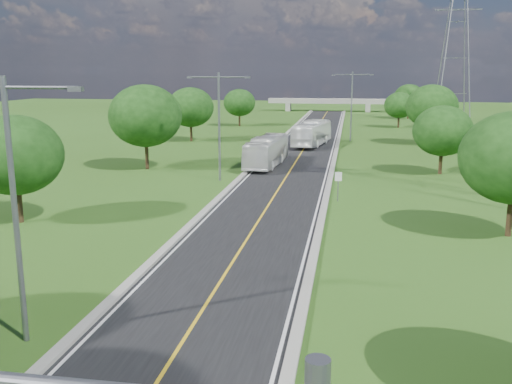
# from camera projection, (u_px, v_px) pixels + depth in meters

# --- Properties ---
(ground) EXTENTS (260.00, 260.00, 0.00)m
(ground) POSITION_uv_depth(u_px,v_px,m) (298.00, 158.00, 67.27)
(ground) COLOR #2C4D15
(ground) RESTS_ON ground
(road) EXTENTS (8.00, 150.00, 0.06)m
(road) POSITION_uv_depth(u_px,v_px,m) (302.00, 151.00, 73.05)
(road) COLOR black
(road) RESTS_ON ground
(curb_left) EXTENTS (0.50, 150.00, 0.22)m
(curb_left) POSITION_uv_depth(u_px,v_px,m) (270.00, 150.00, 73.72)
(curb_left) COLOR gray
(curb_left) RESTS_ON ground
(curb_right) EXTENTS (0.50, 150.00, 0.22)m
(curb_right) POSITION_uv_depth(u_px,v_px,m) (336.00, 151.00, 72.35)
(curb_right) COLOR gray
(curb_right) RESTS_ON ground
(speed_limit_sign) EXTENTS (0.55, 0.09, 2.40)m
(speed_limit_sign) POSITION_uv_depth(u_px,v_px,m) (338.00, 182.00, 44.86)
(speed_limit_sign) COLOR slate
(speed_limit_sign) RESTS_ON ground
(overpass) EXTENTS (30.00, 3.00, 3.20)m
(overpass) POSITION_uv_depth(u_px,v_px,m) (328.00, 102.00, 143.93)
(overpass) COLOR gray
(overpass) RESTS_ON ground
(streetlight_near_left) EXTENTS (5.90, 0.25, 10.00)m
(streetlight_near_left) POSITION_uv_depth(u_px,v_px,m) (13.00, 189.00, 20.69)
(streetlight_near_left) COLOR slate
(streetlight_near_left) RESTS_ON ground
(streetlight_mid_left) EXTENTS (5.90, 0.25, 10.00)m
(streetlight_mid_left) POSITION_uv_depth(u_px,v_px,m) (219.00, 117.00, 52.53)
(streetlight_mid_left) COLOR slate
(streetlight_mid_left) RESTS_ON ground
(streetlight_far_right) EXTENTS (5.90, 0.25, 10.00)m
(streetlight_far_right) POSITION_uv_depth(u_px,v_px,m) (352.00, 100.00, 82.42)
(streetlight_far_right) COLOR slate
(streetlight_far_right) RESTS_ON ground
(power_tower_far) EXTENTS (9.00, 6.40, 28.00)m
(power_tower_far) POSITION_uv_depth(u_px,v_px,m) (455.00, 51.00, 113.21)
(power_tower_far) COLOR slate
(power_tower_far) RESTS_ON ground
(tree_lb) EXTENTS (6.30, 6.30, 7.33)m
(tree_lb) POSITION_uv_depth(u_px,v_px,m) (15.00, 155.00, 38.01)
(tree_lb) COLOR black
(tree_lb) RESTS_ON ground
(tree_lc) EXTENTS (7.56, 7.56, 8.79)m
(tree_lc) POSITION_uv_depth(u_px,v_px,m) (145.00, 116.00, 58.87)
(tree_lc) COLOR black
(tree_lc) RESTS_ON ground
(tree_ld) EXTENTS (6.72, 6.72, 7.82)m
(tree_ld) POSITION_uv_depth(u_px,v_px,m) (191.00, 107.00, 82.48)
(tree_ld) COLOR black
(tree_ld) RESTS_ON ground
(tree_le) EXTENTS (5.88, 5.88, 6.84)m
(tree_le) POSITION_uv_depth(u_px,v_px,m) (239.00, 103.00, 105.35)
(tree_le) COLOR black
(tree_le) RESTS_ON ground
(tree_rc) EXTENTS (5.88, 5.88, 6.84)m
(tree_rc) POSITION_uv_depth(u_px,v_px,m) (443.00, 131.00, 56.23)
(tree_rc) COLOR black
(tree_rc) RESTS_ON ground
(tree_rd) EXTENTS (7.14, 7.14, 8.30)m
(tree_rd) POSITION_uv_depth(u_px,v_px,m) (432.00, 107.00, 78.86)
(tree_rd) COLOR black
(tree_rd) RESTS_ON ground
(tree_re) EXTENTS (5.46, 5.46, 6.35)m
(tree_re) POSITION_uv_depth(u_px,v_px,m) (399.00, 105.00, 102.68)
(tree_re) COLOR black
(tree_re) RESTS_ON ground
(tree_rf) EXTENTS (6.30, 6.30, 7.33)m
(tree_rf) POSITION_uv_depth(u_px,v_px,m) (409.00, 97.00, 121.27)
(tree_rf) COLOR black
(tree_rf) RESTS_ON ground
(bus_outbound) EXTENTS (4.78, 12.30, 3.34)m
(bus_outbound) POSITION_uv_depth(u_px,v_px,m) (312.00, 133.00, 77.99)
(bus_outbound) COLOR white
(bus_outbound) RESTS_ON road
(bus_inbound) EXTENTS (3.43, 11.53, 3.17)m
(bus_inbound) POSITION_uv_depth(u_px,v_px,m) (267.00, 151.00, 61.43)
(bus_inbound) COLOR silver
(bus_inbound) RESTS_ON road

